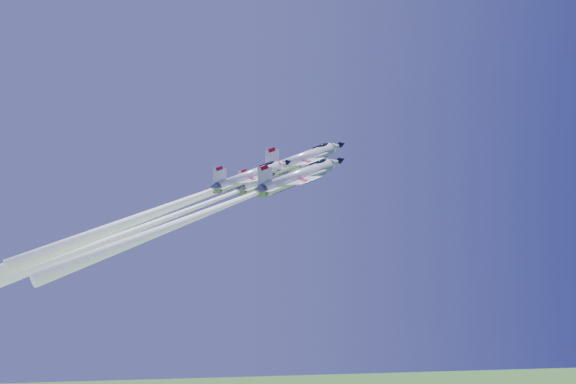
{
  "coord_description": "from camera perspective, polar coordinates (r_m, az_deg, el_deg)",
  "views": [
    {
      "loc": [
        -11.41,
        -94.36,
        88.6
      ],
      "look_at": [
        0.0,
        0.0,
        94.3
      ],
      "focal_mm": 40.0,
      "sensor_mm": 36.0,
      "label": 1
    }
  ],
  "objects": [
    {
      "name": "jet_lead",
      "position": [
        89.79,
        -8.46,
        -0.67
      ],
      "size": [
        40.2,
        23.38,
        43.55
      ],
      "rotation": [
        0.35,
        0.04,
        -1.07
      ],
      "color": "white"
    },
    {
      "name": "jet_left",
      "position": [
        91.85,
        -11.52,
        -2.62
      ],
      "size": [
        38.58,
        22.41,
        43.63
      ],
      "rotation": [
        0.35,
        0.04,
        -1.07
      ],
      "color": "white"
    },
    {
      "name": "jet_right",
      "position": [
        83.85,
        -5.96,
        -1.31
      ],
      "size": [
        32.03,
        18.69,
        29.98
      ],
      "rotation": [
        0.35,
        0.04,
        -1.07
      ],
      "color": "white"
    },
    {
      "name": "jet_slot",
      "position": [
        86.68,
        -9.94,
        -1.0
      ],
      "size": [
        28.66,
        16.71,
        27.55
      ],
      "rotation": [
        0.35,
        0.04,
        -1.07
      ],
      "color": "white"
    }
  ]
}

